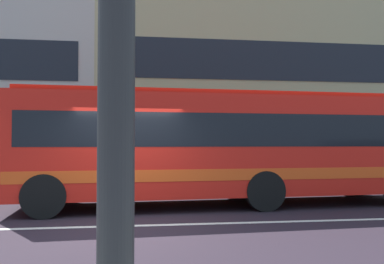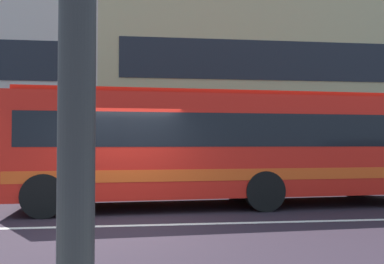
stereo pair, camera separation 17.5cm
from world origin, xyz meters
name	(u,v)px [view 1 (the left image)]	position (x,y,z in m)	size (l,w,h in m)	color
ground_plane	(127,226)	(0.00, 0.00, 0.00)	(160.00, 160.00, 0.00)	#281E28
lane_centre_line	(127,226)	(0.00, 0.00, 0.00)	(60.00, 0.16, 0.01)	silver
hedge_row_far	(146,175)	(0.47, 6.16, 0.53)	(16.10, 1.10, 1.06)	#2C581B
apartment_block_right	(304,91)	(10.94, 16.47, 5.13)	(25.90, 10.30, 10.26)	tan
transit_bus	(226,144)	(2.60, 2.41, 1.67)	(11.20, 3.08, 3.02)	red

